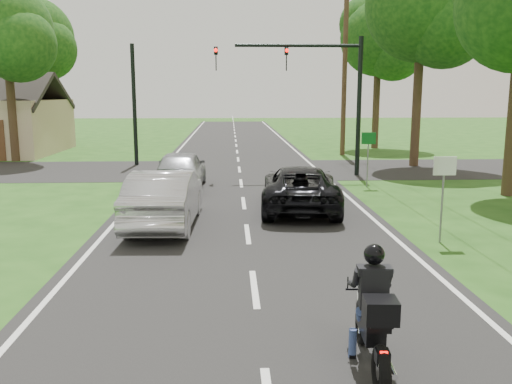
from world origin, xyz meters
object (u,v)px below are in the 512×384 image
sign_white (444,178)px  silver_suv (181,169)px  motorcycle_rider (373,321)px  traffic_signal (317,81)px  sign_green (368,146)px  silver_sedan (165,198)px  dark_suv (300,188)px  utility_pole_far (345,67)px

sign_white → silver_suv: bearing=131.5°
motorcycle_rider → traffic_signal: bearing=87.8°
motorcycle_rider → traffic_signal: traffic_signal is taller
sign_green → silver_sedan: bearing=-140.0°
dark_suv → silver_sedan: bearing=31.2°
dark_suv → traffic_signal: (1.59, 7.08, 3.43)m
traffic_signal → sign_white: traffic_signal is taller
motorcycle_rider → sign_white: size_ratio=0.94×
silver_suv → utility_pole_far: bearing=-126.8°
motorcycle_rider → utility_pole_far: bearing=83.4°
motorcycle_rider → utility_pole_far: size_ratio=0.20×
dark_suv → silver_suv: bearing=-39.0°
sign_white → motorcycle_rider: bearing=-118.5°
silver_sedan → traffic_signal: 11.10m
silver_sedan → motorcycle_rider: bearing=116.4°
sign_white → traffic_signal: bearing=97.0°
dark_suv → utility_pole_far: utility_pole_far is taller
utility_pole_far → sign_green: 11.63m
silver_suv → sign_white: 10.61m
dark_suv → silver_sedan: 4.41m
motorcycle_rider → silver_suv: size_ratio=0.46×
sign_green → motorcycle_rider: bearing=-103.9°
silver_sedan → silver_suv: size_ratio=1.07×
silver_suv → motorcycle_rider: bearing=105.6°
silver_suv → traffic_signal: bearing=-150.6°
motorcycle_rider → silver_sedan: 8.85m
silver_suv → sign_green: sign_green is taller
silver_suv → dark_suv: bearing=136.3°
silver_sedan → sign_green: 9.34m
dark_suv → silver_suv: size_ratio=1.13×
traffic_signal → sign_green: 4.24m
silver_suv → sign_green: (7.21, 0.08, 0.84)m
dark_suv → silver_sedan: (-3.97, -1.92, 0.08)m
silver_suv → utility_pole_far: size_ratio=0.44×
motorcycle_rider → silver_sedan: (-3.64, 8.07, 0.11)m
dark_suv → silver_sedan: silver_sedan is taller
motorcycle_rider → sign_white: (3.28, 6.05, 0.92)m
motorcycle_rider → silver_sedan: bearing=118.5°
motorcycle_rider → sign_green: (3.48, 14.05, 0.92)m
utility_pole_far → sign_white: utility_pole_far is taller
dark_suv → sign_white: size_ratio=2.34×
silver_suv → utility_pole_far: (8.51, 11.10, 4.33)m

